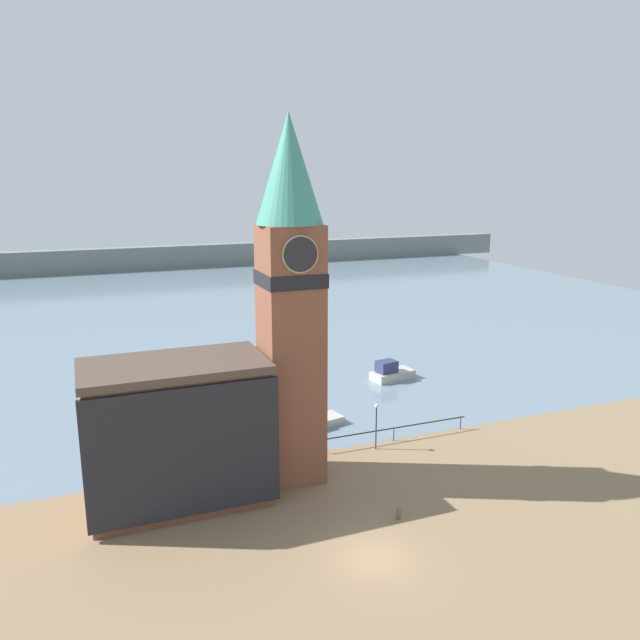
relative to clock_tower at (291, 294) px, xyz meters
name	(u,v)px	position (x,y,z in m)	size (l,w,h in m)	color
ground_plane	(373,558)	(0.97, -10.46, -12.71)	(160.00, 160.00, 0.00)	#846B4C
water	(170,304)	(0.97, 62.91, -12.71)	(160.00, 120.00, 0.00)	slate
far_shoreline	(142,258)	(0.97, 102.91, -10.21)	(180.00, 3.00, 5.00)	slate
pier_railing	(394,429)	(9.22, 2.66, -11.75)	(12.79, 0.08, 1.09)	#232328
clock_tower	(291,294)	(0.00, 0.00, 0.00)	(4.22, 4.22, 23.88)	brown
pier_building	(177,433)	(-7.63, -0.42, -8.14)	(11.22, 6.29, 9.10)	brown
boat_near	(310,422)	(4.07, 7.45, -12.20)	(5.49, 3.03, 1.42)	#B7B2A8
boat_far	(391,373)	(16.02, 16.02, -11.98)	(4.69, 2.81, 2.04)	#B7B2A8
mooring_bollard_near	(399,512)	(4.15, -7.46, -12.30)	(0.27, 0.27, 0.75)	brown
lamp_post	(376,417)	(7.26, 1.84, -10.17)	(0.32, 0.32, 3.59)	#2D2D33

